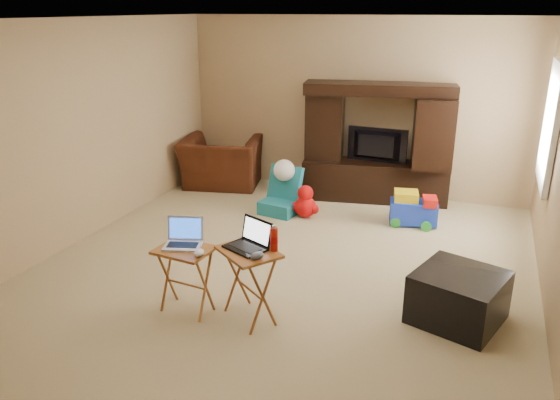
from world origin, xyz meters
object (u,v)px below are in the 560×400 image
at_px(tray_table_left, 186,280).
at_px(water_bottle, 274,239).
at_px(laptop_left, 182,234).
at_px(laptop_right, 245,236).
at_px(entertainment_center, 376,143).
at_px(plush_toy, 305,201).
at_px(ottoman, 458,297).
at_px(push_toy, 414,208).
at_px(television, 376,146).
at_px(recliner, 222,162).
at_px(mouse_left, 199,253).
at_px(mouse_right, 257,256).
at_px(tray_table_right, 249,285).
at_px(child_rocker, 280,191).

distance_m(tray_table_left, water_bottle, 0.92).
xyz_separation_m(laptop_left, laptop_right, (0.57, 0.07, 0.04)).
bearing_deg(entertainment_center, plush_toy, -134.10).
distance_m(plush_toy, laptop_right, 2.58).
bearing_deg(ottoman, push_toy, 107.88).
height_order(television, ottoman, television).
bearing_deg(recliner, push_toy, 156.05).
relative_size(tray_table_left, laptop_right, 1.79).
height_order(plush_toy, push_toy, push_toy).
bearing_deg(mouse_left, entertainment_center, 78.70).
bearing_deg(mouse_right, television, 86.54).
relative_size(recliner, water_bottle, 5.64).
xyz_separation_m(plush_toy, tray_table_right, (0.34, -2.52, 0.11)).
bearing_deg(push_toy, tray_table_left, -130.78).
height_order(recliner, tray_table_right, recliner).
xyz_separation_m(child_rocker, tray_table_right, (0.69, -2.54, 0.02)).
distance_m(entertainment_center, recliner, 2.36).
height_order(laptop_left, water_bottle, water_bottle).
bearing_deg(ottoman, water_bottle, -159.77).
bearing_deg(ottoman, mouse_left, -159.37).
bearing_deg(laptop_right, mouse_left, -130.03).
relative_size(push_toy, water_bottle, 2.90).
bearing_deg(television, laptop_left, 77.57).
distance_m(ottoman, mouse_left, 2.27).
bearing_deg(laptop_right, ottoman, 42.94).
bearing_deg(laptop_left, recliner, 94.53).
distance_m(entertainment_center, ottoman, 3.27).
height_order(ottoman, mouse_left, mouse_left).
height_order(tray_table_right, mouse_right, mouse_right).
relative_size(child_rocker, mouse_right, 4.65).
bearing_deg(laptop_right, tray_table_right, -3.02).
height_order(recliner, child_rocker, recliner).
relative_size(television, laptop_left, 2.60).
distance_m(recliner, water_bottle, 3.92).
xyz_separation_m(plush_toy, water_bottle, (0.54, -2.44, 0.54)).
bearing_deg(television, ottoman, 117.96).
relative_size(entertainment_center, child_rocker, 3.24).
distance_m(recliner, push_toy, 3.03).
xyz_separation_m(laptop_right, mouse_left, (-0.35, -0.17, -0.14)).
distance_m(entertainment_center, mouse_right, 3.67).
xyz_separation_m(recliner, ottoman, (3.66, -2.70, -0.15)).
bearing_deg(ottoman, laptop_right, -160.60).
bearing_deg(child_rocker, water_bottle, -60.47).
distance_m(ottoman, laptop_left, 2.47).
distance_m(mouse_left, water_bottle, 0.65).
distance_m(mouse_left, mouse_right, 0.52).
bearing_deg(mouse_left, tray_table_right, 21.55).
height_order(push_toy, laptop_right, laptop_right).
distance_m(push_toy, laptop_left, 3.29).
bearing_deg(recliner, mouse_left, 101.21).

